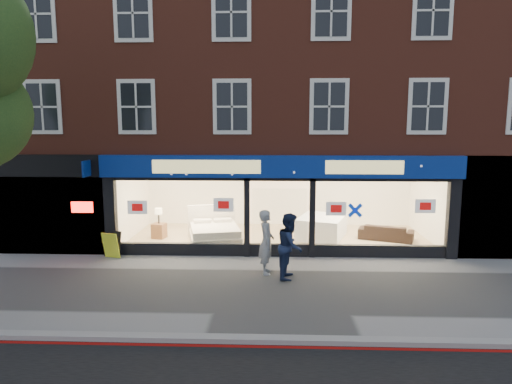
# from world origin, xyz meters

# --- Properties ---
(ground) EXTENTS (120.00, 120.00, 0.00)m
(ground) POSITION_xyz_m (0.00, 0.00, 0.00)
(ground) COLOR gray
(ground) RESTS_ON ground
(kerb_line) EXTENTS (60.00, 0.10, 0.01)m
(kerb_line) POSITION_xyz_m (0.00, -3.10, 0.01)
(kerb_line) COLOR #8C0A07
(kerb_line) RESTS_ON ground
(kerb_stone) EXTENTS (60.00, 0.25, 0.12)m
(kerb_stone) POSITION_xyz_m (0.00, -2.90, 0.06)
(kerb_stone) COLOR gray
(kerb_stone) RESTS_ON ground
(showroom_floor) EXTENTS (11.00, 4.50, 0.10)m
(showroom_floor) POSITION_xyz_m (0.00, 5.25, 0.05)
(showroom_floor) COLOR tan
(showroom_floor) RESTS_ON ground
(building) EXTENTS (19.00, 8.26, 10.30)m
(building) POSITION_xyz_m (-0.02, 6.93, 6.67)
(building) COLOR brown
(building) RESTS_ON ground
(display_bed) EXTENTS (2.16, 2.44, 1.19)m
(display_bed) POSITION_xyz_m (-2.30, 4.41, 0.43)
(display_bed) COLOR white
(display_bed) RESTS_ON showroom_floor
(bedside_table) EXTENTS (0.54, 0.54, 0.55)m
(bedside_table) POSITION_xyz_m (-4.40, 4.89, 0.38)
(bedside_table) COLOR brown
(bedside_table) RESTS_ON showroom_floor
(mattress_stack) EXTENTS (2.09, 2.35, 0.77)m
(mattress_stack) POSITION_xyz_m (1.60, 5.26, 0.49)
(mattress_stack) COLOR white
(mattress_stack) RESTS_ON showroom_floor
(sofa) EXTENTS (2.05, 1.38, 0.56)m
(sofa) POSITION_xyz_m (3.90, 4.95, 0.38)
(sofa) COLOR black
(sofa) RESTS_ON showroom_floor
(a_board) EXTENTS (0.63, 0.49, 0.85)m
(a_board) POSITION_xyz_m (-5.39, 2.70, 0.43)
(a_board) COLOR yellow
(a_board) RESTS_ON ground
(pedestrian_grey) EXTENTS (0.47, 0.69, 1.86)m
(pedestrian_grey) POSITION_xyz_m (-0.40, 1.33, 0.93)
(pedestrian_grey) COLOR #9A9DA1
(pedestrian_grey) RESTS_ON ground
(pedestrian_blue) EXTENTS (0.84, 1.00, 1.84)m
(pedestrian_blue) POSITION_xyz_m (0.27, 0.96, 0.92)
(pedestrian_blue) COLOR #172242
(pedestrian_blue) RESTS_ON ground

